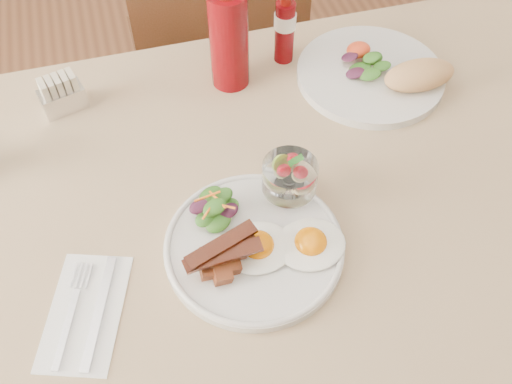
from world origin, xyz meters
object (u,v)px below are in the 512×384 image
object	(u,v)px
hot_sauce_bottle	(285,28)
sugar_caddy	(62,95)
main_plate	(254,247)
fruit_cup	(290,177)
second_plate	(382,73)
ketchup_bottle	(229,38)
chair_far	(216,54)
table	(295,219)

from	to	relation	value
hot_sauce_bottle	sugar_caddy	bearing A→B (deg)	-176.57
main_plate	fruit_cup	bearing A→B (deg)	43.49
second_plate	ketchup_bottle	xyz separation A→B (m)	(-0.28, 0.08, 0.08)
main_plate	hot_sauce_bottle	bearing A→B (deg)	67.02
sugar_caddy	ketchup_bottle	bearing A→B (deg)	-17.03
main_plate	second_plate	size ratio (longest dim) A/B	0.96
chair_far	hot_sauce_bottle	bearing A→B (deg)	-76.81
chair_far	sugar_caddy	bearing A→B (deg)	-135.60
ketchup_bottle	sugar_caddy	size ratio (longest dim) A/B	2.43
second_plate	fruit_cup	bearing A→B (deg)	-138.60
main_plate	hot_sauce_bottle	distance (m)	0.47
main_plate	sugar_caddy	bearing A→B (deg)	122.93
table	second_plate	size ratio (longest dim) A/B	4.56
chair_far	hot_sauce_bottle	size ratio (longest dim) A/B	6.09
second_plate	hot_sauce_bottle	bearing A→B (deg)	144.40
chair_far	main_plate	xyz separation A→B (m)	(-0.10, -0.76, 0.24)
sugar_caddy	fruit_cup	bearing A→B (deg)	-59.14
fruit_cup	sugar_caddy	world-z (taller)	fruit_cup
fruit_cup	second_plate	size ratio (longest dim) A/B	0.31
chair_far	main_plate	distance (m)	0.80
fruit_cup	hot_sauce_bottle	size ratio (longest dim) A/B	0.59
hot_sauce_bottle	ketchup_bottle	bearing A→B (deg)	-163.27
chair_far	main_plate	world-z (taller)	chair_far
table	main_plate	xyz separation A→B (m)	(-0.10, -0.09, 0.10)
ketchup_bottle	second_plate	bearing A→B (deg)	-15.97
ketchup_bottle	hot_sauce_bottle	world-z (taller)	ketchup_bottle
table	sugar_caddy	size ratio (longest dim) A/B	14.84
main_plate	ketchup_bottle	bearing A→B (deg)	81.14
table	main_plate	size ratio (longest dim) A/B	4.75
table	second_plate	xyz separation A→B (m)	(0.24, 0.22, 0.11)
table	hot_sauce_bottle	world-z (taller)	hot_sauce_bottle
fruit_cup	ketchup_bottle	xyz separation A→B (m)	(-0.02, 0.32, 0.04)
fruit_cup	second_plate	distance (m)	0.36
second_plate	sugar_caddy	world-z (taller)	same
chair_far	fruit_cup	bearing A→B (deg)	-92.07
main_plate	table	bearing A→B (deg)	42.19
main_plate	sugar_caddy	world-z (taller)	sugar_caddy
fruit_cup	chair_far	bearing A→B (deg)	87.93
sugar_caddy	second_plate	bearing A→B (deg)	-23.85
chair_far	fruit_cup	size ratio (longest dim) A/B	10.41
ketchup_bottle	sugar_caddy	world-z (taller)	ketchup_bottle
sugar_caddy	main_plate	bearing A→B (deg)	-72.35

